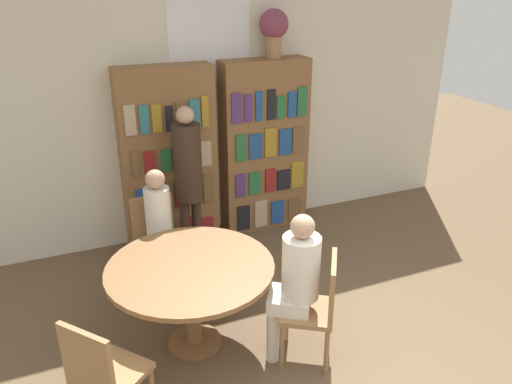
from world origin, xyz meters
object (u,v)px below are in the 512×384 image
(reading_table, at_px, (191,278))
(chair_left_side, at_px, (157,238))
(flower_vase, at_px, (274,28))
(chair_far_side, at_px, (317,304))
(chair_near_camera, at_px, (103,373))
(seated_reader_right, at_px, (295,278))
(librarian_standing, at_px, (188,172))
(seated_reader_left, at_px, (161,228))
(bookshelf_left, at_px, (169,160))
(bookshelf_right, at_px, (264,147))

(reading_table, xyz_separation_m, chair_left_side, (-0.06, 0.99, -0.13))
(flower_vase, xyz_separation_m, chair_far_side, (-0.67, -2.32, -1.79))
(chair_far_side, bearing_deg, chair_left_side, 63.00)
(flower_vase, height_order, chair_near_camera, flower_vase)
(seated_reader_right, height_order, librarian_standing, librarian_standing)
(reading_table, relative_size, seated_reader_left, 1.05)
(bookshelf_left, distance_m, reading_table, 1.84)
(flower_vase, distance_m, seated_reader_right, 2.85)
(flower_vase, bearing_deg, seated_reader_right, -110.26)
(bookshelf_left, height_order, librarian_standing, bookshelf_left)
(chair_near_camera, relative_size, seated_reader_right, 0.72)
(chair_near_camera, distance_m, seated_reader_right, 1.49)
(flower_vase, relative_size, chair_far_side, 0.56)
(librarian_standing, bearing_deg, reading_table, -105.69)
(chair_near_camera, xyz_separation_m, chair_far_side, (1.61, 0.10, 0.00))
(chair_left_side, distance_m, seated_reader_left, 0.27)
(flower_vase, height_order, librarian_standing, flower_vase)
(reading_table, bearing_deg, seated_reader_left, 93.65)
(seated_reader_left, relative_size, librarian_standing, 0.74)
(reading_table, relative_size, chair_left_side, 1.45)
(bookshelf_right, xyz_separation_m, librarian_standing, (-1.05, -0.50, 0.03))
(bookshelf_right, relative_size, chair_left_side, 2.19)
(flower_vase, height_order, seated_reader_right, flower_vase)
(chair_far_side, height_order, seated_reader_left, seated_reader_left)
(seated_reader_right, relative_size, librarian_standing, 0.75)
(reading_table, relative_size, chair_far_side, 1.45)
(bookshelf_right, xyz_separation_m, seated_reader_left, (-1.46, -0.98, -0.29))
(chair_near_camera, height_order, seated_reader_right, seated_reader_right)
(flower_vase, bearing_deg, bookshelf_left, -179.79)
(flower_vase, height_order, seated_reader_left, flower_vase)
(bookshelf_left, xyz_separation_m, seated_reader_left, (-0.34, -0.98, -0.29))
(bookshelf_left, height_order, flower_vase, flower_vase)
(bookshelf_left, bearing_deg, bookshelf_right, -0.03)
(bookshelf_left, bearing_deg, seated_reader_left, -108.86)
(bookshelf_right, distance_m, seated_reader_right, 2.35)
(chair_left_side, xyz_separation_m, seated_reader_left, (0.01, -0.19, 0.19))
(bookshelf_right, bearing_deg, reading_table, -128.25)
(bookshelf_left, relative_size, bookshelf_right, 1.00)
(chair_near_camera, bearing_deg, librarian_standing, 109.95)
(bookshelf_right, relative_size, chair_near_camera, 2.19)
(bookshelf_left, bearing_deg, chair_near_camera, -113.43)
(reading_table, xyz_separation_m, chair_far_side, (0.84, -0.53, -0.13))
(bookshelf_left, xyz_separation_m, reading_table, (-0.28, -1.79, -0.35))
(reading_table, bearing_deg, chair_left_side, 93.65)
(reading_table, bearing_deg, seated_reader_right, -32.35)
(bookshelf_right, relative_size, flower_vase, 3.89)
(bookshelf_right, bearing_deg, librarian_standing, -154.47)
(flower_vase, distance_m, seated_reader_left, 2.45)
(chair_left_side, height_order, seated_reader_right, seated_reader_right)
(flower_vase, height_order, chair_left_side, flower_vase)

